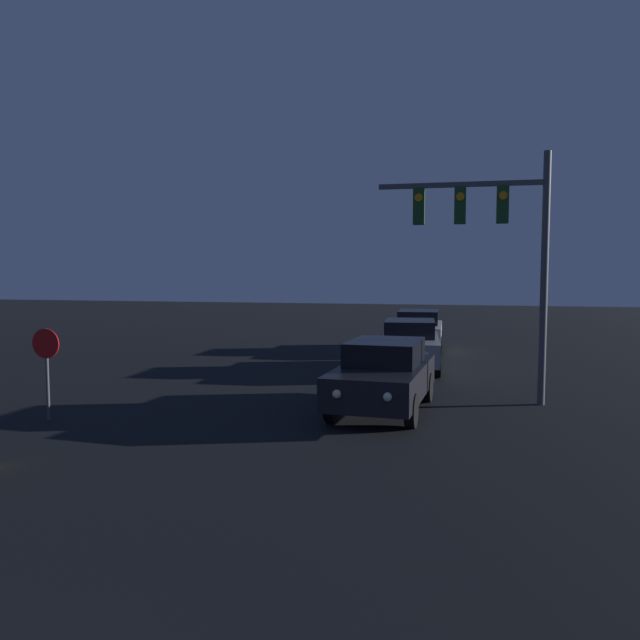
{
  "coord_description": "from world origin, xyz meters",
  "views": [
    {
      "loc": [
        3.52,
        -1.18,
        3.28
      ],
      "look_at": [
        0.0,
        13.93,
        2.05
      ],
      "focal_mm": 35.0,
      "sensor_mm": 36.0,
      "label": 1
    }
  ],
  "objects_px": {
    "car_mid": "(410,344)",
    "stop_sign": "(46,357)",
    "car_far": "(418,330)",
    "car_near": "(383,375)",
    "traffic_signal_mast": "(495,234)"
  },
  "relations": [
    {
      "from": "car_far",
      "to": "stop_sign",
      "type": "xyz_separation_m",
      "value": [
        -7.0,
        -14.02,
        0.55
      ]
    },
    {
      "from": "car_far",
      "to": "traffic_signal_mast",
      "type": "xyz_separation_m",
      "value": [
        2.55,
        -9.85,
        3.32
      ]
    },
    {
      "from": "car_far",
      "to": "stop_sign",
      "type": "height_order",
      "value": "stop_sign"
    },
    {
      "from": "traffic_signal_mast",
      "to": "stop_sign",
      "type": "xyz_separation_m",
      "value": [
        -9.55,
        -4.17,
        -2.78
      ]
    },
    {
      "from": "car_far",
      "to": "stop_sign",
      "type": "relative_size",
      "value": 2.24
    },
    {
      "from": "car_near",
      "to": "car_mid",
      "type": "distance_m",
      "value": 6.24
    },
    {
      "from": "car_near",
      "to": "traffic_signal_mast",
      "type": "relative_size",
      "value": 0.75
    },
    {
      "from": "car_mid",
      "to": "stop_sign",
      "type": "height_order",
      "value": "stop_sign"
    },
    {
      "from": "car_far",
      "to": "stop_sign",
      "type": "bearing_deg",
      "value": 61.87
    },
    {
      "from": "car_far",
      "to": "car_near",
      "type": "bearing_deg",
      "value": 88.56
    },
    {
      "from": "stop_sign",
      "to": "car_near",
      "type": "bearing_deg",
      "value": 20.41
    },
    {
      "from": "car_near",
      "to": "traffic_signal_mast",
      "type": "xyz_separation_m",
      "value": [
        2.52,
        1.55,
        3.32
      ]
    },
    {
      "from": "car_mid",
      "to": "traffic_signal_mast",
      "type": "distance_m",
      "value": 6.25
    },
    {
      "from": "car_mid",
      "to": "traffic_signal_mast",
      "type": "xyz_separation_m",
      "value": [
        2.45,
        -4.69,
        3.32
      ]
    },
    {
      "from": "car_mid",
      "to": "traffic_signal_mast",
      "type": "relative_size",
      "value": 0.75
    }
  ]
}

